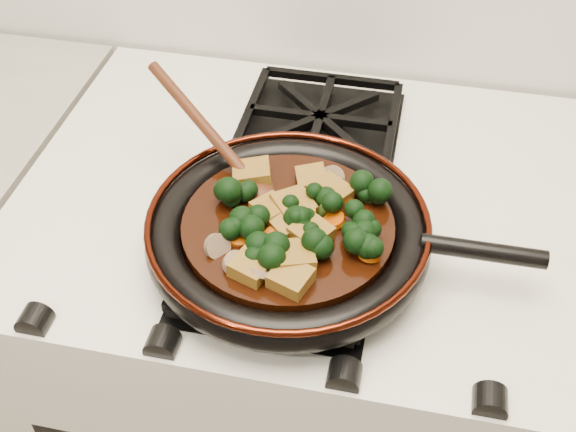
# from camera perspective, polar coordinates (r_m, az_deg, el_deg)

# --- Properties ---
(stove) EXTENTS (0.76, 0.60, 0.90)m
(stove) POSITION_cam_1_polar(r_m,az_deg,el_deg) (1.32, 0.82, -12.77)
(stove) COLOR white
(stove) RESTS_ON ground
(burner_grate_front) EXTENTS (0.23, 0.23, 0.03)m
(burner_grate_front) POSITION_cam_1_polar(r_m,az_deg,el_deg) (0.86, -0.68, -3.49)
(burner_grate_front) COLOR black
(burner_grate_front) RESTS_ON stove
(burner_grate_back) EXTENTS (0.23, 0.23, 0.03)m
(burner_grate_back) POSITION_cam_1_polar(r_m,az_deg,el_deg) (1.07, 2.55, 7.41)
(burner_grate_back) COLOR black
(burner_grate_back) RESTS_ON stove
(skillet) EXTENTS (0.46, 0.34, 0.05)m
(skillet) POSITION_cam_1_polar(r_m,az_deg,el_deg) (0.85, 0.14, -1.28)
(skillet) COLOR black
(skillet) RESTS_ON burner_grate_front
(braising_sauce) EXTENTS (0.25, 0.25, 0.02)m
(braising_sauce) POSITION_cam_1_polar(r_m,az_deg,el_deg) (0.85, -0.00, -1.02)
(braising_sauce) COLOR black
(braising_sauce) RESTS_ON skillet
(tofu_cube_0) EXTENTS (0.05, 0.06, 0.03)m
(tofu_cube_0) POSITION_cam_1_polar(r_m,az_deg,el_deg) (0.79, 0.56, -3.37)
(tofu_cube_0) COLOR brown
(tofu_cube_0) RESTS_ON braising_sauce
(tofu_cube_1) EXTENTS (0.05, 0.05, 0.03)m
(tofu_cube_1) POSITION_cam_1_polar(r_m,az_deg,el_deg) (0.89, 1.87, 2.90)
(tofu_cube_1) COLOR brown
(tofu_cube_1) RESTS_ON braising_sauce
(tofu_cube_2) EXTENTS (0.06, 0.06, 0.03)m
(tofu_cube_2) POSITION_cam_1_polar(r_m,az_deg,el_deg) (0.89, -2.85, 3.24)
(tofu_cube_2) COLOR brown
(tofu_cube_2) RESTS_ON braising_sauce
(tofu_cube_3) EXTENTS (0.05, 0.05, 0.02)m
(tofu_cube_3) POSITION_cam_1_polar(r_m,az_deg,el_deg) (0.79, -2.96, -4.15)
(tofu_cube_3) COLOR brown
(tofu_cube_3) RESTS_ON braising_sauce
(tofu_cube_4) EXTENTS (0.06, 0.06, 0.03)m
(tofu_cube_4) POSITION_cam_1_polar(r_m,az_deg,el_deg) (0.82, 1.81, -1.47)
(tofu_cube_4) COLOR brown
(tofu_cube_4) RESTS_ON braising_sauce
(tofu_cube_5) EXTENTS (0.06, 0.06, 0.03)m
(tofu_cube_5) POSITION_cam_1_polar(r_m,az_deg,el_deg) (0.87, 3.33, 1.73)
(tofu_cube_5) COLOR brown
(tofu_cube_5) RESTS_ON braising_sauce
(tofu_cube_6) EXTENTS (0.05, 0.05, 0.02)m
(tofu_cube_6) POSITION_cam_1_polar(r_m,az_deg,el_deg) (0.83, -0.14, -0.75)
(tofu_cube_6) COLOR brown
(tofu_cube_6) RESTS_ON braising_sauce
(tofu_cube_7) EXTENTS (0.05, 0.05, 0.02)m
(tofu_cube_7) POSITION_cam_1_polar(r_m,az_deg,el_deg) (0.85, -1.38, 0.42)
(tofu_cube_7) COLOR brown
(tofu_cube_7) RESTS_ON braising_sauce
(tofu_cube_8) EXTENTS (0.06, 0.06, 0.03)m
(tofu_cube_8) POSITION_cam_1_polar(r_m,az_deg,el_deg) (0.85, 0.38, 0.72)
(tofu_cube_8) COLOR brown
(tofu_cube_8) RESTS_ON braising_sauce
(tofu_cube_9) EXTENTS (0.05, 0.05, 0.02)m
(tofu_cube_9) POSITION_cam_1_polar(r_m,az_deg,el_deg) (0.77, 0.22, -5.00)
(tofu_cube_9) COLOR brown
(tofu_cube_9) RESTS_ON braising_sauce
(tofu_cube_10) EXTENTS (0.04, 0.04, 0.02)m
(tofu_cube_10) POSITION_cam_1_polar(r_m,az_deg,el_deg) (0.84, 0.91, -0.24)
(tofu_cube_10) COLOR brown
(tofu_cube_10) RESTS_ON braising_sauce
(broccoli_floret_0) EXTENTS (0.07, 0.07, 0.06)m
(broccoli_floret_0) POSITION_cam_1_polar(r_m,az_deg,el_deg) (0.79, -1.76, -3.26)
(broccoli_floret_0) COLOR black
(broccoli_floret_0) RESTS_ON braising_sauce
(broccoli_floret_1) EXTENTS (0.09, 0.08, 0.06)m
(broccoli_floret_1) POSITION_cam_1_polar(r_m,az_deg,el_deg) (0.81, 5.79, -2.25)
(broccoli_floret_1) COLOR black
(broccoli_floret_1) RESTS_ON braising_sauce
(broccoli_floret_2) EXTENTS (0.06, 0.07, 0.07)m
(broccoli_floret_2) POSITION_cam_1_polar(r_m,az_deg,el_deg) (0.87, -4.02, 1.96)
(broccoli_floret_2) COLOR black
(broccoli_floret_2) RESTS_ON braising_sauce
(broccoli_floret_3) EXTENTS (0.06, 0.06, 0.06)m
(broccoli_floret_3) POSITION_cam_1_polar(r_m,az_deg,el_deg) (0.83, 5.75, -0.70)
(broccoli_floret_3) COLOR black
(broccoli_floret_3) RESTS_ON braising_sauce
(broccoli_floret_4) EXTENTS (0.08, 0.08, 0.07)m
(broccoli_floret_4) POSITION_cam_1_polar(r_m,az_deg,el_deg) (0.81, 2.41, -2.08)
(broccoli_floret_4) COLOR black
(broccoli_floret_4) RESTS_ON braising_sauce
(broccoli_floret_5) EXTENTS (0.09, 0.08, 0.08)m
(broccoli_floret_5) POSITION_cam_1_polar(r_m,az_deg,el_deg) (0.85, 2.75, 0.78)
(broccoli_floret_5) COLOR black
(broccoli_floret_5) RESTS_ON braising_sauce
(broccoli_floret_6) EXTENTS (0.08, 0.09, 0.07)m
(broccoli_floret_6) POSITION_cam_1_polar(r_m,az_deg,el_deg) (0.83, 0.67, -0.01)
(broccoli_floret_6) COLOR black
(broccoli_floret_6) RESTS_ON braising_sauce
(broccoli_floret_7) EXTENTS (0.09, 0.08, 0.07)m
(broccoli_floret_7) POSITION_cam_1_polar(r_m,az_deg,el_deg) (0.83, -3.43, -1.04)
(broccoli_floret_7) COLOR black
(broccoli_floret_7) RESTS_ON braising_sauce
(broccoli_floret_8) EXTENTS (0.07, 0.07, 0.07)m
(broccoli_floret_8) POSITION_cam_1_polar(r_m,az_deg,el_deg) (0.87, 6.46, 1.78)
(broccoli_floret_8) COLOR black
(broccoli_floret_8) RESTS_ON braising_sauce
(carrot_coin_0) EXTENTS (0.03, 0.03, 0.02)m
(carrot_coin_0) POSITION_cam_1_polar(r_m,az_deg,el_deg) (0.87, 4.15, 1.58)
(carrot_coin_0) COLOR #C04705
(carrot_coin_0) RESTS_ON braising_sauce
(carrot_coin_1) EXTENTS (0.03, 0.03, 0.02)m
(carrot_coin_1) POSITION_cam_1_polar(r_m,az_deg,el_deg) (0.82, -1.03, -1.61)
(carrot_coin_1) COLOR #C04705
(carrot_coin_1) RESTS_ON braising_sauce
(carrot_coin_2) EXTENTS (0.03, 0.03, 0.02)m
(carrot_coin_2) POSITION_cam_1_polar(r_m,az_deg,el_deg) (0.82, -3.99, -1.63)
(carrot_coin_2) COLOR #C04705
(carrot_coin_2) RESTS_ON braising_sauce
(carrot_coin_3) EXTENTS (0.03, 0.03, 0.01)m
(carrot_coin_3) POSITION_cam_1_polar(r_m,az_deg,el_deg) (0.81, 6.48, -2.96)
(carrot_coin_3) COLOR #C04705
(carrot_coin_3) RESTS_ON braising_sauce
(carrot_coin_4) EXTENTS (0.03, 0.03, 0.02)m
(carrot_coin_4) POSITION_cam_1_polar(r_m,az_deg,el_deg) (0.82, 1.30, -1.91)
(carrot_coin_4) COLOR #C04705
(carrot_coin_4) RESTS_ON braising_sauce
(carrot_coin_5) EXTENTS (0.03, 0.03, 0.02)m
(carrot_coin_5) POSITION_cam_1_polar(r_m,az_deg,el_deg) (0.84, 3.67, -0.36)
(carrot_coin_5) COLOR #C04705
(carrot_coin_5) RESTS_ON braising_sauce
(mushroom_slice_0) EXTENTS (0.04, 0.03, 0.03)m
(mushroom_slice_0) POSITION_cam_1_polar(r_m,az_deg,el_deg) (0.78, -2.13, -4.62)
(mushroom_slice_0) COLOR #7F6549
(mushroom_slice_0) RESTS_ON braising_sauce
(mushroom_slice_1) EXTENTS (0.04, 0.04, 0.03)m
(mushroom_slice_1) POSITION_cam_1_polar(r_m,az_deg,el_deg) (0.81, -5.59, -2.42)
(mushroom_slice_1) COLOR #7F6549
(mushroom_slice_1) RESTS_ON braising_sauce
(mushroom_slice_2) EXTENTS (0.05, 0.05, 0.02)m
(mushroom_slice_2) POSITION_cam_1_polar(r_m,az_deg,el_deg) (0.90, 3.30, 3.16)
(mushroom_slice_2) COLOR #7F6549
(mushroom_slice_2) RESTS_ON braising_sauce
(mushroom_slice_3) EXTENTS (0.04, 0.04, 0.02)m
(mushroom_slice_3) POSITION_cam_1_polar(r_m,az_deg,el_deg) (0.79, -4.06, -3.83)
(mushroom_slice_3) COLOR #7F6549
(mushroom_slice_3) RESTS_ON braising_sauce
(mushroom_slice_4) EXTENTS (0.04, 0.04, 0.03)m
(mushroom_slice_4) POSITION_cam_1_polar(r_m,az_deg,el_deg) (0.89, 3.51, 3.06)
(mushroom_slice_4) COLOR #7F6549
(mushroom_slice_4) RESTS_ON braising_sauce
(wooden_spoon) EXTENTS (0.13, 0.11, 0.22)m
(wooden_spoon) POSITION_cam_1_polar(r_m,az_deg,el_deg) (0.91, -4.99, 5.15)
(wooden_spoon) COLOR #461F0F
(wooden_spoon) RESTS_ON braising_sauce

